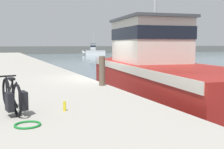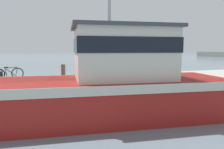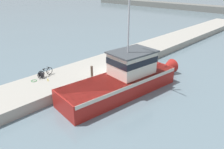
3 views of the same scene
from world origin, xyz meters
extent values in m
plane|color=slate|center=(0.00, 0.00, 0.00)|extent=(320.00, 320.00, 0.00)
cube|color=#A39E93|center=(-2.86, 0.00, 0.43)|extent=(4.50, 80.00, 0.86)
cube|color=maroon|center=(2.03, -1.59, 0.76)|extent=(4.39, 11.16, 1.52)
cube|color=beige|center=(2.03, -1.59, 1.37)|extent=(4.43, 10.95, 0.30)
cube|color=beige|center=(2.19, -0.24, 2.47)|extent=(2.94, 3.83, 1.90)
cube|color=black|center=(2.19, -0.24, 2.81)|extent=(2.99, 3.90, 0.53)
cube|color=#3D4247|center=(2.19, -0.24, 3.48)|extent=(3.17, 4.13, 0.12)
torus|color=black|center=(-4.16, -4.57, 1.21)|extent=(0.17, 0.69, 0.69)
cylinder|color=black|center=(-4.02, -5.41, 1.13)|extent=(0.09, 0.35, 0.19)
cylinder|color=black|center=(-4.06, -5.20, 1.32)|extent=(0.06, 0.14, 0.53)
cylinder|color=black|center=(-4.03, -5.36, 1.39)|extent=(0.11, 0.46, 0.39)
cylinder|color=black|center=(-4.10, -4.94, 1.31)|extent=(0.15, 0.65, 0.53)
cylinder|color=black|center=(-4.11, -4.89, 1.57)|extent=(0.13, 0.52, 0.05)
cylinder|color=black|center=(-4.16, -4.60, 1.38)|extent=(0.05, 0.10, 0.35)
cylinder|color=black|center=(-4.15, -4.63, 1.61)|extent=(0.44, 0.11, 0.04)
cube|color=black|center=(-4.06, -5.18, 1.61)|extent=(0.14, 0.25, 0.05)
cube|color=black|center=(-4.14, -5.55, 1.18)|extent=(0.17, 0.34, 0.38)
cube|color=black|center=(-3.86, -5.50, 1.18)|extent=(0.17, 0.34, 0.38)
cylinder|color=brown|center=(-0.87, -2.20, 1.39)|extent=(0.22, 0.22, 1.06)
camera|label=1|loc=(-4.35, -11.54, 2.35)|focal=45.00mm
camera|label=2|loc=(10.07, -3.32, 2.65)|focal=35.00mm
camera|label=3|loc=(13.14, -14.11, 9.03)|focal=35.00mm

